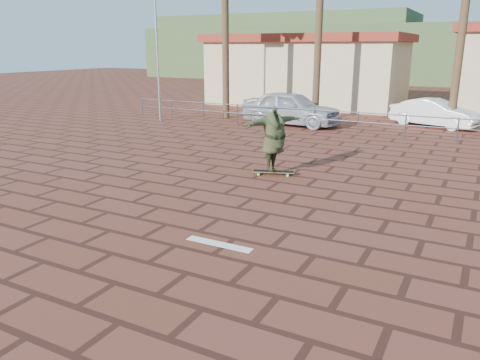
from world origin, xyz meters
name	(u,v)px	position (x,y,z in m)	size (l,w,h in m)	color
ground	(219,219)	(0.00, 0.00, 0.00)	(120.00, 120.00, 0.00)	brown
paint_stripe	(219,244)	(0.70, -1.20, 0.00)	(1.40, 0.22, 0.01)	white
guardrail	(358,119)	(0.00, 12.00, 0.68)	(24.06, 0.06, 1.00)	#47494F
flagpole	(158,27)	(-9.87, 11.00, 4.64)	(1.30, 0.10, 8.00)	gray
building_west	(308,69)	(-6.00, 22.00, 2.28)	(12.60, 7.60, 4.50)	beige
hill_front	(446,54)	(0.00, 50.00, 3.00)	(70.00, 18.00, 6.00)	#384C28
hill_back	(285,45)	(-22.00, 56.00, 4.00)	(35.00, 14.00, 8.00)	#384C28
longboard	(273,172)	(-0.46, 3.97, 0.10)	(1.27, 0.68, 0.12)	olive
skateboarder	(274,140)	(-0.46, 3.97, 1.07)	(2.33, 0.63, 1.89)	#33391F
car_silver	(291,108)	(-3.56, 13.00, 0.83)	(1.95, 4.86, 1.66)	#AFB0B6
car_white	(434,113)	(2.71, 15.73, 0.66)	(1.40, 4.01, 1.32)	white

